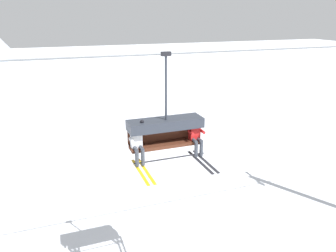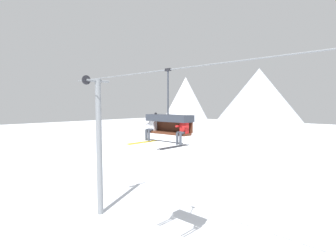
% 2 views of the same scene
% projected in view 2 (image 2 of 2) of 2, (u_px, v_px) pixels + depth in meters
% --- Properties ---
extents(mountain_peak_west, '(13.96, 13.96, 13.22)m').
position_uv_depth(mountain_peak_west, '(186.00, 107.00, 58.63)').
color(mountain_peak_west, white).
rests_on(mountain_peak_west, ground_plane).
extents(mountain_peak_central, '(22.57, 22.57, 14.33)m').
position_uv_depth(mountain_peak_central, '(258.00, 105.00, 52.41)').
color(mountain_peak_central, silver).
rests_on(mountain_peak_central, ground_plane).
extents(lift_tower_near, '(0.36, 1.88, 8.92)m').
position_uv_depth(lift_tower_near, '(99.00, 144.00, 16.81)').
color(lift_tower_near, slate).
rests_on(lift_tower_near, ground_plane).
extents(lift_cable, '(20.02, 0.05, 0.05)m').
position_uv_depth(lift_cable, '(211.00, 64.00, 9.77)').
color(lift_cable, slate).
extents(chairlift_chair, '(2.30, 0.74, 3.15)m').
position_uv_depth(chairlift_chair, '(169.00, 121.00, 11.49)').
color(chairlift_chair, '#512819').
extents(skier_white, '(0.48, 1.70, 1.34)m').
position_uv_depth(skier_white, '(151.00, 127.00, 12.00)').
color(skier_white, silver).
extents(skier_red, '(0.46, 1.70, 1.23)m').
position_uv_depth(skier_red, '(182.00, 130.00, 10.72)').
color(skier_red, red).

